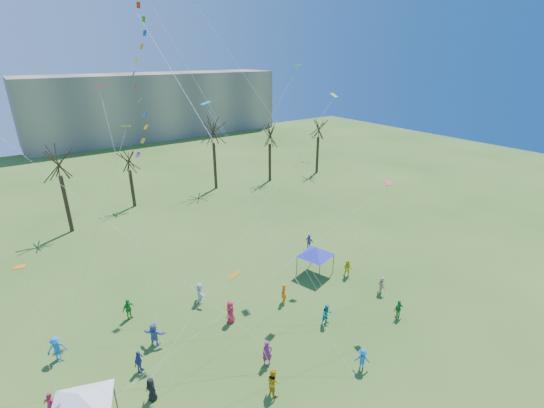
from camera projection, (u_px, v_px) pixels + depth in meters
ground at (301, 407)px, 22.39m from camera, size 160.00×160.00×0.00m
distant_building at (157, 105)px, 93.32m from camera, size 60.00×14.00×15.00m
bare_tree_row at (147, 156)px, 48.95m from camera, size 66.66×9.74×11.11m
big_box_kite at (146, 84)px, 18.26m from camera, size 4.10×7.32×24.32m
canopy_tent_white at (80, 401)px, 19.64m from camera, size 4.02×4.02×3.19m
canopy_tent_blue at (316, 251)px, 35.01m from camera, size 3.65×3.65×2.85m
festival_crowd at (222, 332)px, 27.12m from camera, size 26.84×15.64×1.86m
small_kites_aloft at (209, 137)px, 26.10m from camera, size 28.70×18.04×33.94m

